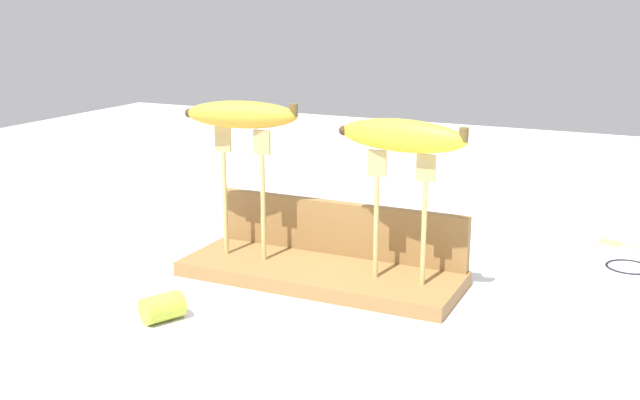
% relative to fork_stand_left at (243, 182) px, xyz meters
% --- Properties ---
extents(ground_plane, '(3.00, 3.00, 0.00)m').
position_rel_fork_stand_left_xyz_m(ground_plane, '(0.12, 0.01, -0.14)').
color(ground_plane, silver).
extents(wooden_board, '(0.41, 0.15, 0.02)m').
position_rel_fork_stand_left_xyz_m(wooden_board, '(0.12, 0.01, -0.13)').
color(wooden_board, olive).
rests_on(wooden_board, ground).
extents(board_backstop, '(0.40, 0.02, 0.08)m').
position_rel_fork_stand_left_xyz_m(board_backstop, '(0.12, 0.07, -0.08)').
color(board_backstop, olive).
rests_on(board_backstop, wooden_board).
extents(fork_stand_left, '(0.09, 0.01, 0.19)m').
position_rel_fork_stand_left_xyz_m(fork_stand_left, '(0.00, 0.00, 0.00)').
color(fork_stand_left, tan).
rests_on(fork_stand_left, wooden_board).
extents(fork_stand_right, '(0.09, 0.01, 0.18)m').
position_rel_fork_stand_left_xyz_m(fork_stand_right, '(0.24, 0.00, -0.01)').
color(fork_stand_right, tan).
rests_on(fork_stand_right, wooden_board).
extents(banana_raised_left, '(0.17, 0.08, 0.04)m').
position_rel_fork_stand_left_xyz_m(banana_raised_left, '(-0.00, -0.00, 0.10)').
color(banana_raised_left, gold).
rests_on(banana_raised_left, fork_stand_left).
extents(banana_raised_right, '(0.18, 0.06, 0.04)m').
position_rel_fork_stand_left_xyz_m(banana_raised_right, '(0.24, 0.00, 0.09)').
color(banana_raised_right, yellow).
rests_on(banana_raised_right, fork_stand_right).
extents(banana_chunk_near, '(0.05, 0.06, 0.04)m').
position_rel_fork_stand_left_xyz_m(banana_chunk_near, '(0.00, -0.21, -0.12)').
color(banana_chunk_near, '#B2C138').
rests_on(banana_chunk_near, ground).
extents(wire_coil, '(0.07, 0.07, 0.00)m').
position_rel_fork_stand_left_xyz_m(wire_coil, '(0.52, 0.26, -0.13)').
color(wire_coil, black).
rests_on(wire_coil, ground).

